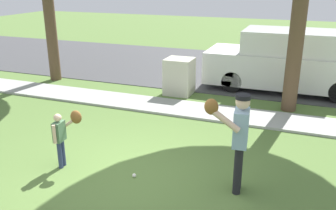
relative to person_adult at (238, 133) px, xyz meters
name	(u,v)px	position (x,y,z in m)	size (l,w,h in m)	color
ground_plane	(192,112)	(-1.81, 3.40, -1.07)	(48.00, 48.00, 0.00)	#567538
sidewalk_strip	(193,110)	(-1.81, 3.50, -1.04)	(36.00, 1.20, 0.06)	#A3A39E
road_surface	(231,69)	(-1.81, 8.50, -1.06)	(36.00, 6.80, 0.02)	#424244
person_adult	(238,133)	(0.00, 0.00, 0.00)	(0.68, 0.69, 1.71)	black
person_child	(63,132)	(-3.17, -0.29, -0.36)	(0.47, 0.46, 1.11)	navy
baseball	(134,175)	(-1.78, -0.21, -1.03)	(0.07, 0.07, 0.07)	white
utility_cabinet	(179,76)	(-2.67, 4.82, -0.52)	(0.82, 0.78, 1.11)	beige
parked_van_white	(287,62)	(0.36, 6.44, -0.17)	(5.00, 1.95, 1.88)	silver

